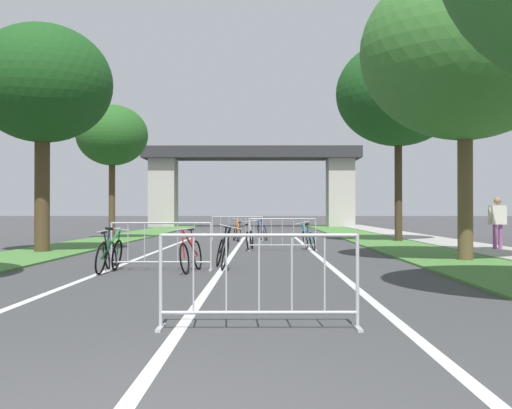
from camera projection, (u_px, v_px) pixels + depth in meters
The scene contains 24 objects.
grass_verge_left at pixel (105, 241), 27.19m from camera, with size 2.58×57.40×0.05m, color #477A38.
grass_verge_right at pixel (379, 241), 27.07m from camera, with size 2.58×57.40×0.05m, color #477A38.
sidewalk_path_right at pixel (435, 241), 27.04m from camera, with size 2.12×57.40×0.08m, color #9E9B93.
lane_stripe_center at pixel (234, 252), 20.25m from camera, with size 0.14×33.21×0.01m, color silver.
lane_stripe_right_lane at pixel (313, 252), 20.23m from camera, with size 0.14×33.21×0.01m, color silver.
lane_stripe_left_lane at pixel (156, 252), 20.28m from camera, with size 0.14×33.21×0.01m, color silver.
overpass_bridge at pixel (252, 173), 51.12m from camera, with size 17.09×3.62×6.30m.
tree_left_pine_far at pixel (42, 85), 19.81m from camera, with size 4.27×4.27×7.03m.
tree_left_pine_near at pixel (112, 136), 29.19m from camera, with size 3.23×3.23×6.09m.
tree_right_cypress_far at pixel (465, 52), 16.45m from camera, with size 5.32×5.32×7.63m.
tree_right_oak_near at pixel (398, 94), 26.67m from camera, with size 5.14×5.14×8.34m.
crowd_barrier_nearest at pixel (259, 282), 7.08m from camera, with size 2.23×0.47×1.05m.
crowd_barrier_second at pixel (161, 247), 14.01m from camera, with size 2.23×0.45×1.05m.
crowd_barrier_third at pixel (282, 235), 20.88m from camera, with size 2.24×0.50×1.05m.
crowd_barrier_fourth at pixel (237, 229), 27.80m from camera, with size 2.25×0.56×1.05m.
bicycle_red_0 at pixel (191, 254), 13.66m from camera, with size 0.58×1.71×0.96m.
bicycle_teal_1 at pixel (308, 239), 21.29m from camera, with size 0.67×1.67×0.95m.
bicycle_purple_2 at pixel (110, 252), 14.51m from camera, with size 0.57×1.70×0.91m.
bicycle_white_3 at pixel (250, 239), 21.38m from camera, with size 0.54×1.68×0.98m.
bicycle_orange_4 at pixel (237, 233), 27.33m from camera, with size 0.46×1.63×0.98m.
bicycle_blue_5 at pixel (262, 232), 28.20m from camera, with size 0.71×1.64×0.96m.
bicycle_green_6 at pixel (110, 255), 13.53m from camera, with size 0.46×1.76×0.96m.
bicycle_black_7 at pixel (223, 252), 14.44m from camera, with size 0.68×1.68×1.00m.
pedestrian_with_backpack at pixel (498, 218), 20.58m from camera, with size 0.62×0.33×1.73m.
Camera 1 is at (0.91, -3.65, 1.30)m, focal length 45.25 mm.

